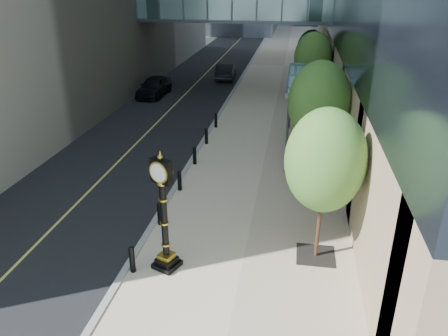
% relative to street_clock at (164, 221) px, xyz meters
% --- Properties ---
extents(ground, '(320.00, 320.00, 0.00)m').
position_rel_street_clock_xyz_m(ground, '(1.61, -1.46, -1.91)').
color(ground, gray).
rests_on(ground, ground).
extents(road, '(8.00, 180.00, 0.02)m').
position_rel_street_clock_xyz_m(road, '(-5.39, 38.54, -1.90)').
color(road, black).
rests_on(road, ground).
extents(sidewalk, '(8.00, 180.00, 0.06)m').
position_rel_street_clock_xyz_m(sidewalk, '(2.61, 38.54, -1.88)').
color(sidewalk, '#C4B297').
rests_on(sidewalk, ground).
extents(curb, '(0.25, 180.00, 0.07)m').
position_rel_street_clock_xyz_m(curb, '(-1.39, 38.54, -1.88)').
color(curb, gray).
rests_on(curb, ground).
extents(entrance_canopy, '(3.00, 8.00, 4.38)m').
position_rel_street_clock_xyz_m(entrance_canopy, '(5.09, 12.54, 2.28)').
color(entrance_canopy, '#383F44').
rests_on(entrance_canopy, ground).
extents(bollard_row, '(0.20, 16.20, 0.90)m').
position_rel_street_clock_xyz_m(bollard_row, '(-1.09, 7.54, -1.40)').
color(bollard_row, black).
rests_on(bollard_row, sidewalk).
extents(street_trees, '(2.91, 28.63, 5.98)m').
position_rel_street_clock_xyz_m(street_trees, '(5.21, 13.81, 1.88)').
color(street_trees, black).
rests_on(street_trees, sidewalk).
extents(street_clock, '(1.06, 1.06, 4.28)m').
position_rel_street_clock_xyz_m(street_clock, '(0.00, 0.00, 0.00)').
color(street_clock, black).
rests_on(street_clock, sidewalk).
extents(pedestrian, '(0.72, 0.53, 1.84)m').
position_rel_street_clock_xyz_m(pedestrian, '(5.53, 12.33, -0.94)').
color(pedestrian, '#B8B6A9').
rests_on(pedestrian, sidewalk).
extents(car_near, '(2.14, 4.92, 1.65)m').
position_rel_street_clock_xyz_m(car_near, '(-7.85, 23.17, -1.07)').
color(car_near, black).
rests_on(car_near, road).
extents(car_far, '(1.97, 4.93, 1.59)m').
position_rel_street_clock_xyz_m(car_far, '(-2.89, 30.88, -1.10)').
color(car_far, black).
rests_on(car_far, road).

